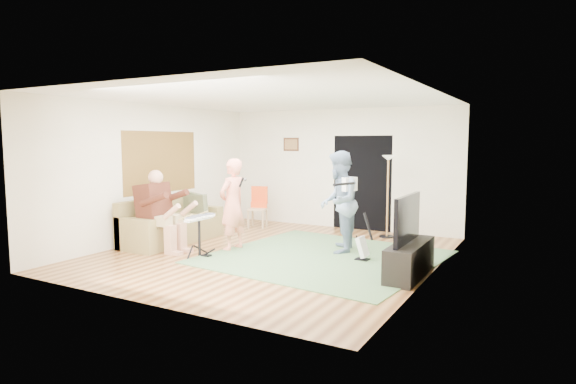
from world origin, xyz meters
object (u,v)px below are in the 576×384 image
object	(u,v)px
singer	(232,204)
torchiere_lamp	(388,181)
television	(407,219)
guitar_spare	(363,247)
tv_cabinet	(410,260)
dining_chair	(258,213)
drum_kit	(199,238)
guitarist	(339,202)
sofa	(169,227)

from	to	relation	value
singer	torchiere_lamp	xyz separation A→B (m)	(2.11, 2.48, 0.33)
television	torchiere_lamp	bearing A→B (deg)	113.04
guitar_spare	tv_cabinet	size ratio (longest dim) A/B	0.58
dining_chair	television	distance (m)	4.73
drum_kit	television	xyz separation A→B (m)	(3.45, 0.51, 0.54)
singer	tv_cabinet	world-z (taller)	singer
drum_kit	guitarist	distance (m)	2.52
torchiere_lamp	guitar_spare	bearing A→B (deg)	-82.98
drum_kit	torchiere_lamp	distance (m)	4.02
guitarist	dining_chair	distance (m)	3.00
dining_chair	tv_cabinet	bearing A→B (deg)	-46.48
drum_kit	tv_cabinet	size ratio (longest dim) A/B	0.52
sofa	guitar_spare	world-z (taller)	sofa
guitar_spare	torchiere_lamp	xyz separation A→B (m)	(-0.26, 2.11, 0.93)
drum_kit	singer	xyz separation A→B (m)	(0.20, 0.70, 0.52)
guitar_spare	television	bearing A→B (deg)	-32.38
television	guitarist	bearing A→B (deg)	147.48
singer	tv_cabinet	bearing A→B (deg)	92.05
sofa	guitar_spare	distance (m)	3.89
sofa	guitarist	world-z (taller)	guitarist
television	singer	bearing A→B (deg)	176.72
guitarist	guitar_spare	distance (m)	0.99
sofa	singer	size ratio (longest dim) A/B	1.28
drum_kit	guitar_spare	size ratio (longest dim) A/B	0.89
tv_cabinet	television	size ratio (longest dim) A/B	1.20
sofa	drum_kit	distance (m)	1.45
television	guitar_spare	bearing A→B (deg)	147.62
singer	guitarist	distance (m)	1.92
sofa	torchiere_lamp	distance (m)	4.49
torchiere_lamp	television	bearing A→B (deg)	-66.96
sofa	tv_cabinet	bearing A→B (deg)	-1.67
torchiere_lamp	dining_chair	world-z (taller)	torchiere_lamp
guitar_spare	drum_kit	bearing A→B (deg)	-157.56
guitarist	guitar_spare	size ratio (longest dim) A/B	2.23
singer	television	distance (m)	3.25
sofa	dining_chair	distance (m)	2.31
tv_cabinet	guitarist	bearing A→B (deg)	148.33
singer	guitarist	bearing A→B (deg)	118.53
drum_kit	television	bearing A→B (deg)	8.41
singer	tv_cabinet	distance (m)	3.35
dining_chair	tv_cabinet	distance (m)	4.74
tv_cabinet	television	world-z (taller)	television
sofa	guitar_spare	bearing A→B (deg)	6.10
sofa	tv_cabinet	size ratio (longest dim) A/B	1.52
drum_kit	torchiere_lamp	bearing A→B (deg)	53.90
guitarist	torchiere_lamp	distance (m)	1.78
sofa	television	size ratio (longest dim) A/B	1.83
guitarist	guitar_spare	xyz separation A→B (m)	(0.61, -0.39, -0.67)
dining_chair	torchiere_lamp	bearing A→B (deg)	-10.59
guitar_spare	tv_cabinet	xyz separation A→B (m)	(0.92, -0.55, 0.02)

